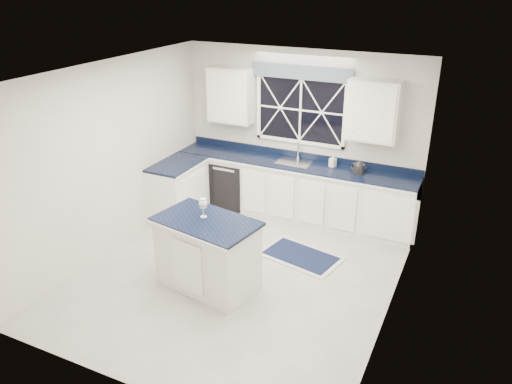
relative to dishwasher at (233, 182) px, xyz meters
The scene contains 13 objects.
ground 2.28m from the dishwasher, 60.57° to the right, with size 4.50×4.50×0.00m, color #A2A19D.
back_wall 1.48m from the dishwasher, 15.26° to the left, with size 4.00×0.10×2.70m, color silver.
base_cabinets 0.79m from the dishwasher, 12.13° to the right, with size 3.99×1.60×0.90m.
countertop 1.21m from the dishwasher, ahead, with size 3.98×0.64×0.04m, color black.
dishwasher is the anchor object (origin of this frame).
window 1.81m from the dishwasher, 12.95° to the left, with size 1.65×0.09×1.26m.
upper_cabinets 1.86m from the dishwasher, ahead, with size 3.10×0.34×0.90m.
faucet 1.31m from the dishwasher, 10.02° to the left, with size 0.05×0.20×0.30m.
island 2.52m from the dishwasher, 69.72° to the right, with size 1.39×0.98×0.95m.
rug 2.12m from the dishwasher, 34.66° to the right, with size 1.24×0.90×0.02m.
kettle 2.25m from the dishwasher, ahead, with size 0.28×0.23×0.21m.
wine_glass 2.53m from the dishwasher, 70.83° to the right, with size 0.11×0.11×0.25m.
soap_bottle 1.84m from the dishwasher, ahead, with size 0.09×0.09×0.20m, color silver.
Camera 1 is at (2.68, -5.10, 3.76)m, focal length 35.00 mm.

